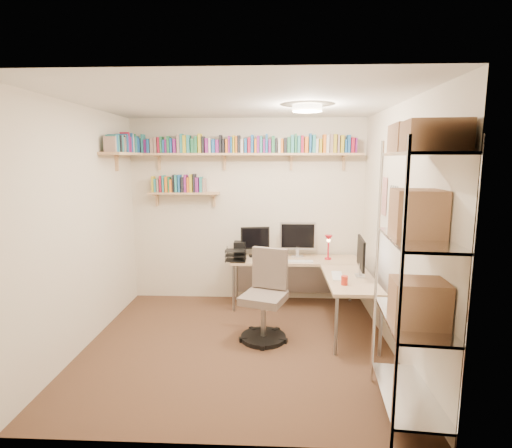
% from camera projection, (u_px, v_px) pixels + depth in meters
% --- Properties ---
extents(ground, '(3.20, 3.20, 0.00)m').
position_uv_depth(ground, '(238.00, 345.00, 4.24)').
color(ground, '#3F291B').
rests_on(ground, ground).
extents(room_shell, '(3.24, 3.04, 2.52)m').
position_uv_depth(room_shell, '(237.00, 200.00, 3.99)').
color(room_shell, beige).
rests_on(room_shell, ground).
extents(wall_shelves, '(3.12, 1.09, 0.80)m').
position_uv_depth(wall_shelves, '(214.00, 154.00, 5.22)').
color(wall_shelves, '#D6B178').
rests_on(wall_shelves, ground).
extents(corner_desk, '(1.73, 1.66, 1.13)m').
position_uv_depth(corner_desk, '(299.00, 264.00, 5.07)').
color(corner_desk, tan).
rests_on(corner_desk, ground).
extents(office_chair, '(0.56, 0.56, 0.99)m').
position_uv_depth(office_chair, '(265.00, 302.00, 4.36)').
color(office_chair, black).
rests_on(office_chair, ground).
extents(wire_rack, '(0.52, 0.94, 2.21)m').
position_uv_depth(wire_rack, '(420.00, 223.00, 2.86)').
color(wire_rack, silver).
rests_on(wire_rack, ground).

